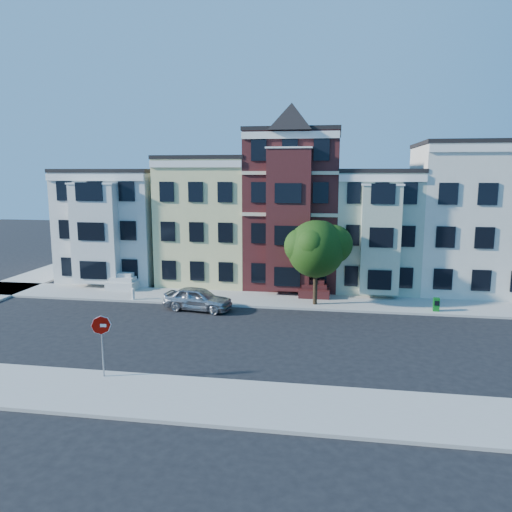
% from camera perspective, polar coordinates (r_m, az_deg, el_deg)
% --- Properties ---
extents(ground, '(120.00, 120.00, 0.00)m').
position_cam_1_polar(ground, '(27.92, 1.67, -9.42)').
color(ground, black).
extents(far_sidewalk, '(60.00, 4.00, 0.15)m').
position_cam_1_polar(far_sidewalk, '(35.51, 3.40, -5.11)').
color(far_sidewalk, '#9E9B93').
rests_on(far_sidewalk, ground).
extents(near_sidewalk, '(60.00, 4.00, 0.15)m').
position_cam_1_polar(near_sidewalk, '(20.59, -1.42, -16.44)').
color(near_sidewalk, '#9E9B93').
rests_on(near_sidewalk, ground).
extents(house_white, '(8.00, 9.00, 9.00)m').
position_cam_1_polar(house_white, '(44.89, -15.08, 3.43)').
color(house_white, silver).
rests_on(house_white, ground).
extents(house_yellow, '(7.00, 9.00, 10.00)m').
position_cam_1_polar(house_yellow, '(42.18, -5.13, 4.03)').
color(house_yellow, beige).
rests_on(house_yellow, ground).
extents(house_brown, '(7.00, 9.00, 12.00)m').
position_cam_1_polar(house_brown, '(40.92, 4.43, 5.27)').
color(house_brown, '#3E1516').
rests_on(house_brown, ground).
extents(house_green, '(6.00, 9.00, 9.00)m').
position_cam_1_polar(house_green, '(41.03, 13.49, 2.94)').
color(house_green, '#A6B39A').
rests_on(house_green, ground).
extents(house_cream, '(8.00, 9.00, 11.00)m').
position_cam_1_polar(house_cream, '(42.03, 23.13, 3.95)').
color(house_cream, silver).
rests_on(house_cream, ground).
extents(street_tree, '(7.26, 7.26, 7.11)m').
position_cam_1_polar(street_tree, '(33.76, 6.86, 0.36)').
color(street_tree, '#214511').
rests_on(street_tree, far_sidewalk).
extents(parked_car, '(4.80, 2.51, 1.56)m').
position_cam_1_polar(parked_car, '(33.41, -6.66, -4.86)').
color(parked_car, '#9FA1A8').
rests_on(parked_car, ground).
extents(newspaper_box, '(0.42, 0.38, 0.87)m').
position_cam_1_polar(newspaper_box, '(34.56, 19.90, -5.23)').
color(newspaper_box, '#0C6019').
rests_on(newspaper_box, far_sidewalk).
extents(fire_hydrant, '(0.27, 0.27, 0.66)m').
position_cam_1_polar(fire_hydrant, '(36.44, -13.85, -4.34)').
color(fire_hydrant, silver).
rests_on(fire_hydrant, far_sidewalk).
extents(stop_sign, '(0.87, 0.20, 3.14)m').
position_cam_1_polar(stop_sign, '(23.20, -17.17, -9.41)').
color(stop_sign, '#A00500').
rests_on(stop_sign, near_sidewalk).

